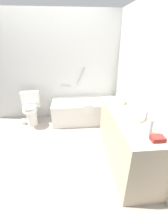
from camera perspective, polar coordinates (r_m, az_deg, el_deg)
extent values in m
plane|color=#9E9389|center=(2.94, -11.40, -12.61)|extent=(3.94, 3.94, 0.00)
cube|color=silver|center=(3.66, -11.23, 15.76)|extent=(3.34, 0.10, 2.36)
cube|color=silver|center=(2.63, 21.37, 10.39)|extent=(0.10, 2.93, 2.36)
cube|color=white|center=(3.59, 0.00, 0.36)|extent=(1.46, 0.66, 0.50)
cube|color=white|center=(3.50, 0.00, 3.47)|extent=(1.20, 0.48, 0.09)
cylinder|color=#B6B6BB|center=(3.56, 9.19, 4.93)|extent=(0.09, 0.03, 0.03)
cylinder|color=#B6B6BB|center=(3.61, -1.13, 13.19)|extent=(0.20, 0.03, 0.43)
cylinder|color=#B6B6BB|center=(3.66, -6.79, 9.65)|extent=(0.25, 0.03, 0.03)
cube|color=white|center=(3.22, 1.68, 1.12)|extent=(0.22, 0.03, 0.20)
cylinder|color=white|center=(3.64, -19.12, -1.80)|extent=(0.23, 0.23, 0.39)
ellipsoid|color=white|center=(3.52, -19.70, 0.65)|extent=(0.33, 0.39, 0.14)
ellipsoid|color=white|center=(3.48, -19.91, 1.90)|extent=(0.31, 0.37, 0.02)
cube|color=white|center=(3.65, -19.53, 4.63)|extent=(0.40, 0.17, 0.35)
cylinder|color=#B6B6BB|center=(3.59, -19.97, 7.31)|extent=(0.03, 0.03, 0.01)
cube|color=tan|center=(2.44, 16.05, -9.82)|extent=(0.54, 1.50, 0.85)
cylinder|color=white|center=(2.14, 17.66, -1.01)|extent=(0.35, 0.35, 0.06)
cylinder|color=silver|center=(2.23, 22.75, -0.65)|extent=(0.02, 0.02, 0.07)
cylinder|color=silver|center=(2.19, 21.63, 0.15)|extent=(0.11, 0.02, 0.02)
cylinder|color=silver|center=(2.19, 23.34, -1.79)|extent=(0.03, 0.03, 0.04)
cylinder|color=silver|center=(2.29, 22.02, -0.39)|extent=(0.03, 0.03, 0.04)
cylinder|color=silver|center=(2.48, 14.36, 4.67)|extent=(0.06, 0.06, 0.18)
cylinder|color=white|center=(2.45, 14.61, 6.83)|extent=(0.03, 0.03, 0.02)
cylinder|color=silver|center=(1.83, 23.74, -5.07)|extent=(0.06, 0.06, 0.18)
cylinder|color=white|center=(1.78, 24.32, -2.31)|extent=(0.04, 0.04, 0.02)
cylinder|color=silver|center=(2.34, 17.02, 3.34)|extent=(0.06, 0.06, 0.21)
cylinder|color=white|center=(2.30, 17.39, 5.97)|extent=(0.03, 0.03, 0.02)
cylinder|color=white|center=(2.57, 15.22, 4.16)|extent=(0.07, 0.07, 0.08)
cylinder|color=white|center=(2.71, 12.68, 5.76)|extent=(0.08, 0.08, 0.10)
cube|color=maroon|center=(1.77, 26.02, -9.00)|extent=(0.14, 0.10, 0.05)
cylinder|color=white|center=(3.80, -21.77, -3.42)|extent=(0.11, 0.11, 0.11)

